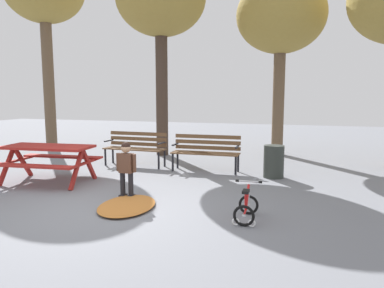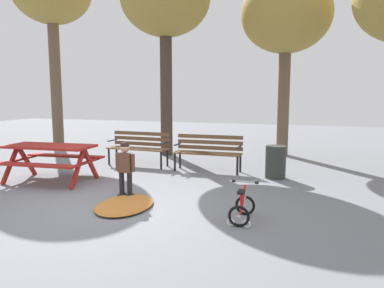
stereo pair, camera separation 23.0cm
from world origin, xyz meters
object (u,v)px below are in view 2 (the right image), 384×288
park_bench_far_left (139,145)px  child_standing (125,165)px  trash_bin (276,162)px  park_bench_left (208,150)px  kids_bicycle (242,207)px  picnic_table (50,153)px

park_bench_far_left → child_standing: bearing=-67.0°
trash_bin → park_bench_far_left: bearing=174.1°
park_bench_left → child_standing: child_standing is taller
park_bench_left → child_standing: bearing=-105.2°
kids_bicycle → trash_bin: trash_bin is taller
picnic_table → park_bench_far_left: 2.39m
park_bench_far_left → picnic_table: bearing=-112.3°
kids_bicycle → trash_bin: size_ratio=0.80×
picnic_table → park_bench_far_left: size_ratio=1.19×
park_bench_left → kids_bicycle: bearing=-65.3°
park_bench_far_left → park_bench_left: size_ratio=1.00×
park_bench_far_left → trash_bin: (3.49, -0.36, -0.16)m
child_standing → trash_bin: bearing=46.2°
child_standing → trash_bin: (2.31, 2.41, -0.22)m
park_bench_far_left → kids_bicycle: 4.70m
park_bench_far_left → child_standing: child_standing is taller
child_standing → kids_bicycle: 2.26m
park_bench_left → child_standing: size_ratio=1.62×
picnic_table → park_bench_far_left: bearing=67.7°
picnic_table → trash_bin: 4.77m
park_bench_far_left → park_bench_left: bearing=-3.9°
park_bench_far_left → trash_bin: 3.51m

